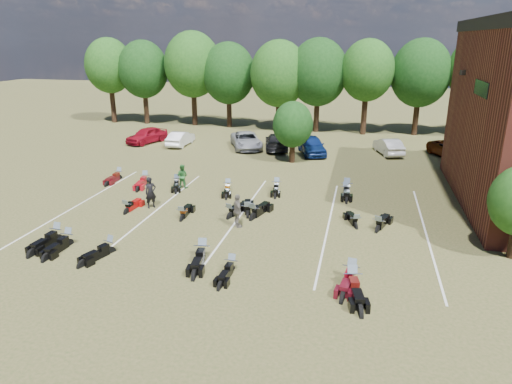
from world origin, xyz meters
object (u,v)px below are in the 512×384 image
(car_0, at_px, (147,135))
(motorcycle_3, at_px, (231,272))
(person_grey, at_px, (237,211))
(person_green, at_px, (182,176))
(motorcycle_0, at_px, (69,245))
(motorcycle_7, at_px, (127,213))
(car_4, at_px, (312,145))
(person_black, at_px, (151,193))
(motorcycle_14, at_px, (119,179))

(car_0, relative_size, motorcycle_3, 2.20)
(car_0, xyz_separation_m, person_grey, (14.01, -17.95, 0.17))
(person_green, distance_m, motorcycle_0, 10.05)
(person_green, distance_m, motorcycle_7, 5.44)
(person_grey, distance_m, motorcycle_0, 8.51)
(car_4, height_order, person_grey, person_grey)
(person_black, bearing_deg, car_4, 16.37)
(car_0, xyz_separation_m, motorcycle_7, (7.25, -17.46, -0.75))
(car_0, bearing_deg, car_4, 16.76)
(motorcycle_7, bearing_deg, car_0, -63.92)
(person_grey, xyz_separation_m, motorcycle_0, (-7.39, -4.12, -0.92))
(person_green, bearing_deg, person_black, 89.62)
(car_0, distance_m, car_4, 15.98)
(car_4, relative_size, person_grey, 2.52)
(car_4, distance_m, motorcycle_14, 16.47)
(person_green, relative_size, motorcycle_14, 0.74)
(motorcycle_0, bearing_deg, car_0, 108.12)
(person_grey, bearing_deg, car_4, -38.63)
(motorcycle_7, bearing_deg, person_black, -126.56)
(motorcycle_0, height_order, motorcycle_14, motorcycle_0)
(car_0, height_order, motorcycle_3, car_0)
(person_black, relative_size, motorcycle_3, 0.94)
(person_black, xyz_separation_m, motorcycle_7, (-0.99, -1.18, -0.93))
(person_green, bearing_deg, motorcycle_14, -3.49)
(person_black, bearing_deg, person_grey, -63.13)
(person_green, bearing_deg, motorcycle_0, 83.15)
(person_green, height_order, person_grey, person_grey)
(motorcycle_0, height_order, motorcycle_3, motorcycle_0)
(person_green, relative_size, person_grey, 0.88)
(car_4, bearing_deg, motorcycle_14, -158.79)
(person_green, bearing_deg, motorcycle_3, 126.07)
(motorcycle_0, bearing_deg, motorcycle_14, 108.22)
(motorcycle_7, relative_size, motorcycle_14, 0.95)
(car_4, distance_m, motorcycle_0, 23.19)
(car_0, xyz_separation_m, person_green, (8.58, -12.24, 0.06))
(person_black, height_order, person_green, person_black)
(person_green, relative_size, motorcycle_3, 0.81)
(car_4, distance_m, person_grey, 17.20)
(motorcycle_0, distance_m, motorcycle_14, 11.01)
(motorcycle_7, bearing_deg, motorcycle_3, 149.34)
(car_4, xyz_separation_m, motorcycle_14, (-12.52, -10.66, -0.79))
(car_0, bearing_deg, person_black, -43.31)
(person_green, relative_size, motorcycle_7, 0.78)
(car_0, relative_size, person_black, 2.36)
(person_black, height_order, motorcycle_0, person_black)
(person_black, distance_m, person_green, 4.06)
(person_grey, relative_size, motorcycle_3, 0.92)
(car_0, bearing_deg, person_green, -35.12)
(car_0, xyz_separation_m, car_4, (15.96, -0.86, 0.04))
(person_grey, height_order, motorcycle_3, person_grey)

